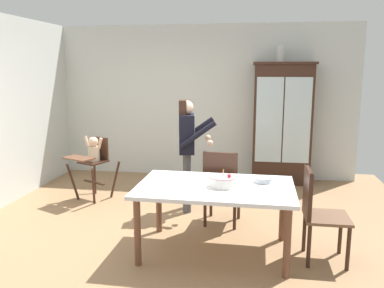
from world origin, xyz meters
name	(u,v)px	position (x,y,z in m)	size (l,w,h in m)	color
ground_plane	(176,231)	(0.00, 0.00, 0.00)	(6.24, 6.24, 0.00)	#93704C
wall_back	(204,102)	(0.00, 2.63, 1.35)	(5.32, 0.06, 2.70)	silver
china_cabinet	(282,123)	(1.36, 2.37, 1.03)	(1.02, 0.48, 2.05)	#382116
ceramic_vase	(280,54)	(1.29, 2.37, 2.17)	(0.13, 0.13, 0.27)	#B2B7B2
high_chair_with_toddler	(93,156)	(-1.46, 1.03, 0.65)	(0.76, 0.83, 0.95)	#382116
adult_person	(187,142)	(0.01, 0.76, 0.97)	(0.57, 0.55, 1.53)	#47474C
dining_table	(215,193)	(0.51, -0.46, 0.66)	(1.65, 1.05, 0.74)	silver
birthday_cake	(223,181)	(0.59, -0.48, 0.79)	(0.28, 0.28, 0.19)	white
serving_bowl	(263,180)	(1.00, -0.27, 0.77)	(0.18, 0.18, 0.06)	#B2BCC6
dining_chair_far_side	(221,183)	(0.52, 0.27, 0.56)	(0.48, 0.48, 0.96)	#382116
dining_chair_right_end	(317,208)	(1.55, -0.48, 0.56)	(0.44, 0.44, 0.96)	#382116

